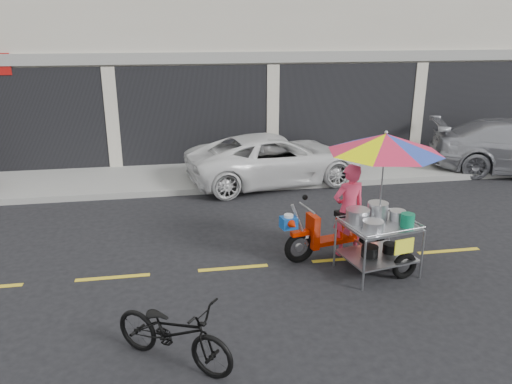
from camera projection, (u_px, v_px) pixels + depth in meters
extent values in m
plane|color=black|center=(345.00, 259.00, 8.86)|extent=(90.00, 90.00, 0.00)
cube|color=gray|center=(279.00, 171.00, 13.97)|extent=(45.00, 3.00, 0.15)
cube|color=beige|center=(250.00, 23.00, 17.39)|extent=(36.00, 8.00, 8.00)
cube|color=black|center=(273.00, 116.00, 14.44)|extent=(35.28, 0.06, 2.90)
cube|color=gray|center=(273.00, 57.00, 13.90)|extent=(36.00, 0.12, 0.30)
cube|color=gold|center=(345.00, 259.00, 8.86)|extent=(42.00, 0.10, 0.01)
imported|color=white|center=(275.00, 159.00, 13.00)|extent=(4.87, 2.85, 1.27)
imported|color=black|center=(173.00, 331.00, 6.02)|extent=(1.69, 1.49, 0.89)
torus|color=black|center=(299.00, 247.00, 8.67)|extent=(0.58, 0.22, 0.57)
torus|color=black|center=(373.00, 235.00, 9.19)|extent=(0.58, 0.22, 0.57)
cylinder|color=#9EA0A5|center=(299.00, 247.00, 8.67)|extent=(0.15, 0.09, 0.14)
cylinder|color=#9EA0A5|center=(373.00, 235.00, 9.19)|extent=(0.15, 0.09, 0.14)
cube|color=#B61B00|center=(300.00, 233.00, 8.59)|extent=(0.34, 0.18, 0.08)
cylinder|color=#9EA0A5|center=(300.00, 225.00, 8.54)|extent=(0.37, 0.12, 0.80)
cube|color=#B61B00|center=(313.00, 231.00, 8.67)|extent=(0.18, 0.36, 0.60)
cube|color=#B61B00|center=(335.00, 239.00, 8.90)|extent=(0.84, 0.43, 0.08)
cube|color=#B61B00|center=(357.00, 224.00, 8.98)|extent=(0.78, 0.40, 0.40)
cube|color=black|center=(353.00, 213.00, 8.87)|extent=(0.68, 0.36, 0.10)
cylinder|color=#9EA0A5|center=(307.00, 208.00, 8.49)|extent=(0.14, 0.54, 0.04)
sphere|color=black|center=(305.00, 197.00, 8.65)|extent=(0.10, 0.10, 0.10)
cylinder|color=white|center=(306.00, 236.00, 8.65)|extent=(0.14, 0.14, 0.05)
cube|color=#104699|center=(289.00, 223.00, 8.44)|extent=(0.30, 0.27, 0.20)
cylinder|color=white|center=(289.00, 216.00, 8.40)|extent=(0.19, 0.19, 0.05)
cone|color=#B61B00|center=(293.00, 225.00, 8.28)|extent=(0.22, 0.25, 0.18)
torus|color=black|center=(404.00, 266.00, 8.14)|extent=(0.47, 0.19, 0.46)
cylinder|color=#9EA0A5|center=(364.00, 266.00, 7.70)|extent=(0.04, 0.04, 0.85)
cylinder|color=#9EA0A5|center=(335.00, 243.00, 8.49)|extent=(0.04, 0.04, 0.85)
cylinder|color=#9EA0A5|center=(422.00, 255.00, 8.07)|extent=(0.04, 0.04, 0.85)
cylinder|color=#9EA0A5|center=(389.00, 234.00, 8.87)|extent=(0.04, 0.04, 0.85)
cube|color=#9EA0A5|center=(377.00, 256.00, 8.32)|extent=(1.25, 1.10, 0.03)
cube|color=#9EA0A5|center=(379.00, 225.00, 8.15)|extent=(1.25, 1.10, 0.04)
cylinder|color=#9EA0A5|center=(397.00, 232.00, 7.73)|extent=(1.08, 0.24, 0.02)
cylinder|color=#9EA0A5|center=(365.00, 213.00, 8.52)|extent=(1.08, 0.24, 0.02)
cylinder|color=#9EA0A5|center=(351.00, 226.00, 7.94)|extent=(0.20, 0.88, 0.02)
cylinder|color=#9EA0A5|center=(408.00, 217.00, 8.32)|extent=(0.20, 0.88, 0.02)
cylinder|color=#9EA0A5|center=(362.00, 245.00, 8.72)|extent=(0.19, 0.74, 0.04)
cylinder|color=#9EA0A5|center=(364.00, 219.00, 8.56)|extent=(0.19, 0.74, 0.04)
cube|color=#FCFF2D|center=(404.00, 246.00, 7.84)|extent=(0.35, 0.09, 0.25)
cylinder|color=#B7B7BC|center=(358.00, 216.00, 8.18)|extent=(0.46, 0.46, 0.21)
cylinder|color=#B7B7BC|center=(378.00, 211.00, 8.33)|extent=(0.40, 0.40, 0.26)
cylinder|color=#B7B7BC|center=(397.00, 216.00, 8.29)|extent=(0.31, 0.31, 0.15)
cylinder|color=#B7B7BC|center=(373.00, 226.00, 7.88)|extent=(0.39, 0.39, 0.14)
cylinder|color=#0D764F|center=(407.00, 220.00, 8.01)|extent=(0.26, 0.26, 0.22)
cylinder|color=black|center=(370.00, 251.00, 8.24)|extent=(0.33, 0.33, 0.18)
cylinder|color=black|center=(390.00, 248.00, 8.38)|extent=(0.28, 0.28, 0.16)
cylinder|color=#9EA0A5|center=(382.00, 179.00, 8.01)|extent=(0.03, 0.03, 1.50)
sphere|color=#9EA0A5|center=(386.00, 132.00, 7.77)|extent=(0.06, 0.06, 0.06)
imported|color=#EE3B5F|center=(349.00, 210.00, 8.82)|extent=(0.68, 0.52, 1.69)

